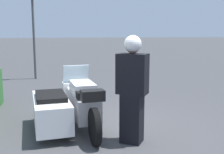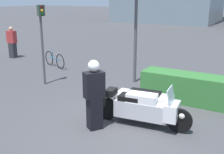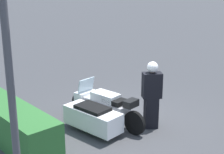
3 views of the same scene
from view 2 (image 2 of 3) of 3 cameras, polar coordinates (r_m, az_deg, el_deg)
ground_plane at (r=7.61m, az=1.44°, el=-9.81°), size 160.00×160.00×0.00m
police_motorcycle at (r=7.77m, az=6.98°, el=-5.67°), size 2.64×1.33×1.15m
officer_rider at (r=7.11m, az=-3.64°, el=-3.33°), size 0.52×0.58×1.82m
hedge_bush_curbside at (r=9.40m, az=15.82°, el=-2.29°), size 3.22×0.86×0.92m
traffic_light_far at (r=10.93m, az=-14.04°, el=8.74°), size 0.22×0.28×3.03m
pedestrian_bystander at (r=16.66m, az=-19.64°, el=6.65°), size 0.51×0.33×1.74m
bicycle_parked at (r=14.00m, az=-11.60°, el=3.46°), size 1.71×0.62×0.78m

